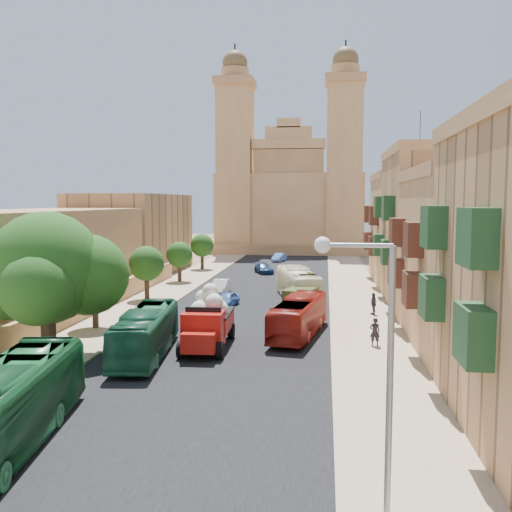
% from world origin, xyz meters
% --- Properties ---
extents(ground, '(260.00, 260.00, 0.00)m').
position_xyz_m(ground, '(0.00, 0.00, 0.00)').
color(ground, brown).
extents(road_surface, '(14.00, 140.00, 0.01)m').
position_xyz_m(road_surface, '(0.00, 30.00, 0.01)').
color(road_surface, black).
rests_on(road_surface, ground).
extents(sidewalk_east, '(5.00, 140.00, 0.01)m').
position_xyz_m(sidewalk_east, '(9.50, 30.00, 0.01)').
color(sidewalk_east, tan).
rests_on(sidewalk_east, ground).
extents(sidewalk_west, '(5.00, 140.00, 0.01)m').
position_xyz_m(sidewalk_west, '(-9.50, 30.00, 0.01)').
color(sidewalk_west, tan).
rests_on(sidewalk_west, ground).
extents(kerb_east, '(0.25, 140.00, 0.12)m').
position_xyz_m(kerb_east, '(7.00, 30.00, 0.06)').
color(kerb_east, tan).
rests_on(kerb_east, ground).
extents(kerb_west, '(0.25, 140.00, 0.12)m').
position_xyz_m(kerb_west, '(-7.00, 30.00, 0.06)').
color(kerb_west, tan).
rests_on(kerb_west, ground).
extents(townhouse_b, '(9.00, 14.00, 14.90)m').
position_xyz_m(townhouse_b, '(15.95, 11.00, 5.66)').
color(townhouse_b, '#B28050').
rests_on(townhouse_b, ground).
extents(townhouse_c, '(9.00, 14.00, 17.40)m').
position_xyz_m(townhouse_c, '(15.95, 25.00, 6.91)').
color(townhouse_c, tan).
rests_on(townhouse_c, ground).
extents(townhouse_d, '(9.00, 14.00, 15.90)m').
position_xyz_m(townhouse_d, '(15.95, 39.00, 6.16)').
color(townhouse_d, '#B28050').
rests_on(townhouse_d, ground).
extents(west_wall, '(1.00, 40.00, 1.80)m').
position_xyz_m(west_wall, '(-12.50, 20.00, 0.90)').
color(west_wall, '#B28050').
rests_on(west_wall, ground).
extents(west_building_low, '(10.00, 28.00, 8.40)m').
position_xyz_m(west_building_low, '(-18.00, 18.00, 4.20)').
color(west_building_low, '#9E6F45').
rests_on(west_building_low, ground).
extents(west_building_mid, '(10.00, 22.00, 10.00)m').
position_xyz_m(west_building_mid, '(-18.00, 44.00, 5.00)').
color(west_building_mid, tan).
rests_on(west_building_mid, ground).
extents(church, '(28.00, 22.50, 36.30)m').
position_xyz_m(church, '(-0.00, 78.61, 9.52)').
color(church, '#B28050').
rests_on(church, ground).
extents(ficus_tree, '(8.58, 7.90, 8.58)m').
position_xyz_m(ficus_tree, '(-9.42, 4.01, 5.07)').
color(ficus_tree, '#39281C').
rests_on(ficus_tree, ground).
extents(street_tree_a, '(3.17, 3.17, 4.87)m').
position_xyz_m(street_tree_a, '(-10.00, 12.00, 3.26)').
color(street_tree_a, '#39281C').
rests_on(street_tree_a, ground).
extents(street_tree_b, '(3.26, 3.26, 5.01)m').
position_xyz_m(street_tree_b, '(-10.00, 24.00, 3.35)').
color(street_tree_b, '#39281C').
rests_on(street_tree_b, ground).
extents(street_tree_c, '(2.97, 2.97, 4.56)m').
position_xyz_m(street_tree_c, '(-10.00, 36.00, 3.05)').
color(street_tree_c, '#39281C').
rests_on(street_tree_c, ground).
extents(street_tree_d, '(3.10, 3.10, 4.76)m').
position_xyz_m(street_tree_d, '(-10.00, 48.00, 3.18)').
color(street_tree_d, '#39281C').
rests_on(street_tree_d, ground).
extents(streetlamp, '(2.11, 0.44, 8.22)m').
position_xyz_m(streetlamp, '(7.72, -12.00, 5.20)').
color(streetlamp, gray).
rests_on(streetlamp, ground).
extents(red_truck, '(2.87, 6.82, 3.93)m').
position_xyz_m(red_truck, '(-0.76, 7.39, 1.73)').
color(red_truck, '#B0160D').
rests_on(red_truck, ground).
extents(olive_pickup, '(3.31, 5.31, 2.04)m').
position_xyz_m(olive_pickup, '(4.72, 20.00, 0.99)').
color(olive_pickup, '#3B461A').
rests_on(olive_pickup, ground).
extents(bus_green_south, '(4.18, 11.68, 3.18)m').
position_xyz_m(bus_green_south, '(-5.13, -8.01, 1.59)').
color(bus_green_south, '#134B25').
rests_on(bus_green_south, ground).
extents(bus_green_north, '(3.44, 10.27, 2.80)m').
position_xyz_m(bus_green_north, '(-4.00, 5.11, 1.40)').
color(bus_green_north, '#185034').
rests_on(bus_green_north, ground).
extents(bus_red_east, '(3.76, 9.77, 2.65)m').
position_xyz_m(bus_red_east, '(4.73, 11.26, 1.33)').
color(bus_red_east, '#9F1F16').
rests_on(bus_red_east, ground).
extents(bus_cream_east, '(4.84, 10.90, 2.96)m').
position_xyz_m(bus_cream_east, '(4.00, 25.44, 1.48)').
color(bus_cream_east, '#FCF1CB').
rests_on(bus_cream_east, ground).
extents(car_blue_a, '(2.06, 3.88, 1.26)m').
position_xyz_m(car_blue_a, '(-2.00, 21.39, 0.63)').
color(car_blue_a, '#3862AC').
rests_on(car_blue_a, ground).
extents(car_white_a, '(1.47, 4.20, 1.38)m').
position_xyz_m(car_white_a, '(-3.79, 28.19, 0.69)').
color(car_white_a, silver).
rests_on(car_white_a, ground).
extents(car_cream, '(3.51, 4.61, 1.16)m').
position_xyz_m(car_cream, '(4.41, 24.25, 0.58)').
color(car_cream, beige).
rests_on(car_cream, ground).
extents(car_dkblue, '(3.18, 4.66, 1.25)m').
position_xyz_m(car_dkblue, '(-1.25, 44.47, 0.63)').
color(car_dkblue, navy).
rests_on(car_dkblue, ground).
extents(car_white_b, '(2.21, 3.45, 1.09)m').
position_xyz_m(car_white_b, '(2.27, 42.52, 0.55)').
color(car_white_b, silver).
rests_on(car_white_b, ground).
extents(car_blue_b, '(2.15, 4.02, 1.26)m').
position_xyz_m(car_blue_b, '(-0.50, 58.91, 0.63)').
color(car_blue_b, '#5883D0').
rests_on(car_blue_b, ground).
extents(pedestrian_a, '(0.70, 0.49, 1.80)m').
position_xyz_m(pedestrian_a, '(9.64, 9.14, 0.90)').
color(pedestrian_a, black).
rests_on(pedestrian_a, ground).
extents(pedestrian_c, '(0.71, 1.13, 1.78)m').
position_xyz_m(pedestrian_c, '(10.38, 19.32, 0.89)').
color(pedestrian_c, '#37373C').
rests_on(pedestrian_c, ground).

